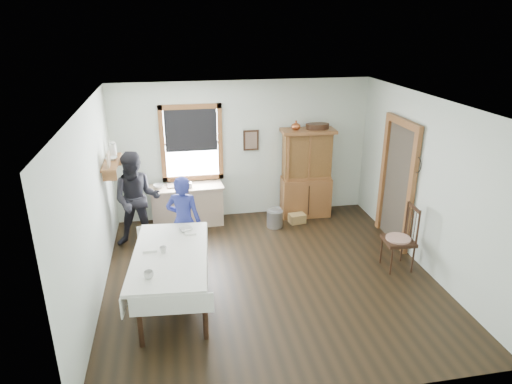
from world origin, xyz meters
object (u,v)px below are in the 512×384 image
china_hutch (306,174)px  pail (275,219)px  spindle_chair (399,238)px  figure_dark (137,203)px  dining_table (172,278)px  wicker_basket (297,218)px  work_counter (187,205)px  woman_blue (184,224)px

china_hutch → pail: china_hutch is taller
spindle_chair → figure_dark: 4.41m
china_hutch → dining_table: bearing=-133.3°
spindle_chair → wicker_basket: bearing=124.3°
spindle_chair → figure_dark: bearing=163.2°
work_counter → figure_dark: (-0.87, -0.66, 0.39)m
dining_table → pail: dining_table is taller
pail → wicker_basket: pail is taller
spindle_chair → figure_dark: (-4.09, 1.62, 0.25)m
china_hutch → dining_table: china_hutch is taller
work_counter → china_hutch: china_hutch is taller
pail → spindle_chair: bearing=-49.7°
work_counter → dining_table: bearing=-100.1°
woman_blue → spindle_chair: bearing=-175.4°
china_hutch → spindle_chair: (0.85, -2.31, -0.35)m
spindle_chair → woman_blue: 3.42m
work_counter → figure_dark: bearing=-145.4°
work_counter → spindle_chair: 3.95m
china_hutch → wicker_basket: (-0.26, -0.35, -0.80)m
dining_table → wicker_basket: dining_table is taller
china_hutch → pail: bearing=-146.4°
spindle_chair → pail: bearing=135.1°
spindle_chair → figure_dark: size_ratio=0.68×
work_counter → dining_table: work_counter is taller
pail → figure_dark: (-2.51, -0.24, 0.62)m
work_counter → woman_blue: 1.56m
spindle_chair → pail: (-1.58, 1.87, -0.37)m
china_hutch → figure_dark: (-3.24, -0.69, -0.10)m
work_counter → spindle_chair: bearing=-38.1°
dining_table → spindle_chair: size_ratio=1.84×
woman_blue → wicker_basket: bearing=-134.2°
china_hutch → wicker_basket: bearing=-124.3°
china_hutch → woman_blue: bearing=-145.4°
china_hutch → pail: size_ratio=5.44×
dining_table → woman_blue: bearing=77.9°
wicker_basket → dining_table: bearing=-137.1°
spindle_chair → pail: size_ratio=3.28×
work_counter → woman_blue: (-0.10, -1.52, 0.31)m
work_counter → wicker_basket: 2.16m
work_counter → figure_dark: 1.16m
spindle_chair → wicker_basket: 2.30m
spindle_chair → wicker_basket: (-1.11, 1.96, -0.45)m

